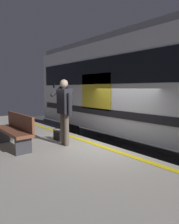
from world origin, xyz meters
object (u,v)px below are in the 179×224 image
object	(u,v)px
train_carriage	(175,84)
bench	(15,129)
passenger	(65,107)
handbag	(59,135)

from	to	relation	value
train_carriage	bench	distance (m)	5.07
bench	passenger	bearing A→B (deg)	-120.39
train_carriage	handbag	size ratio (longest dim) A/B	33.45
passenger	train_carriage	bearing A→B (deg)	-112.47
handbag	bench	size ratio (longest dim) A/B	0.21
train_carriage	passenger	xyz separation A→B (m)	(1.38, 3.34, -0.64)
passenger	handbag	xyz separation A→B (m)	(0.54, -0.12, -0.91)
train_carriage	passenger	size ratio (longest dim) A/B	6.95
handbag	bench	xyz separation A→B (m)	(0.12, 1.25, 0.33)
train_carriage	passenger	bearing A→B (deg)	67.53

